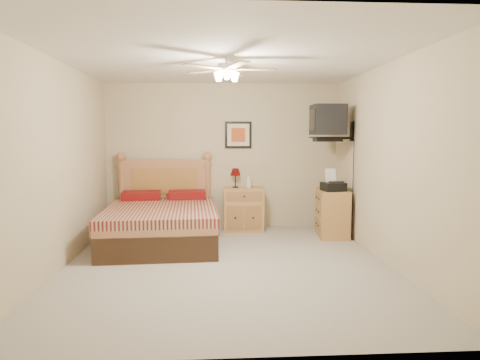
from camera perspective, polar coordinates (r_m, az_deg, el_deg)
The scene contains 17 objects.
floor at distance 5.43m, azimuth -1.77°, elevation -11.26°, with size 4.50×4.50×0.00m, color gray.
ceiling at distance 5.27m, azimuth -1.86°, elevation 15.72°, with size 4.00×4.50×0.04m, color white.
wall_back at distance 7.45m, azimuth -2.32°, elevation 3.18°, with size 4.00×0.04×2.50m, color #BFB08C.
wall_front at distance 2.96m, azimuth -0.52°, elevation -0.90°, with size 4.00×0.04×2.50m, color #BFB08C.
wall_left at distance 5.52m, azimuth -23.07°, elevation 1.78°, with size 0.04×4.50×2.50m, color #BFB08C.
wall_right at distance 5.63m, azimuth 19.02°, elevation 1.99°, with size 0.04×4.50×2.50m, color #BFB08C.
bed at distance 6.42m, azimuth -10.49°, elevation -2.56°, with size 1.57×2.06×1.34m, color #A56B47, non-canonical shape.
nightstand at distance 7.31m, azimuth 0.47°, elevation -3.86°, with size 0.67×0.50×0.72m, color #B7814C.
table_lamp at distance 7.30m, azimuth -0.61°, elevation 0.29°, with size 0.18×0.18×0.33m, color #510808, non-canonical shape.
lotion_bottle at distance 7.26m, azimuth 1.21°, elevation -0.11°, with size 0.09×0.09×0.24m, color silver.
framed_picture at distance 7.43m, azimuth -0.24°, elevation 6.03°, with size 0.46×0.04×0.46m, color black.
dresser at distance 6.98m, azimuth 12.24°, elevation -4.35°, with size 0.44×0.64×0.75m, color #A26E40.
fax_machine at distance 6.78m, azimuth 12.36°, elevation 0.01°, with size 0.32×0.34×0.34m, color black, non-canonical shape.
magazine_lower at distance 7.16m, azimuth 11.89°, elevation -0.95°, with size 0.20×0.27×0.03m, color beige.
magazine_upper at distance 7.15m, azimuth 12.11°, elevation -0.77°, with size 0.20×0.28×0.02m, color gray.
wall_tv at distance 6.80m, azimuth 12.86°, elevation 7.50°, with size 0.56×0.46×0.58m, color black, non-canonical shape.
ceiling_fan at distance 5.05m, azimuth -1.78°, elevation 14.54°, with size 1.14×1.14×0.28m, color white, non-canonical shape.
Camera 1 is at (-0.15, -5.19, 1.60)m, focal length 32.00 mm.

